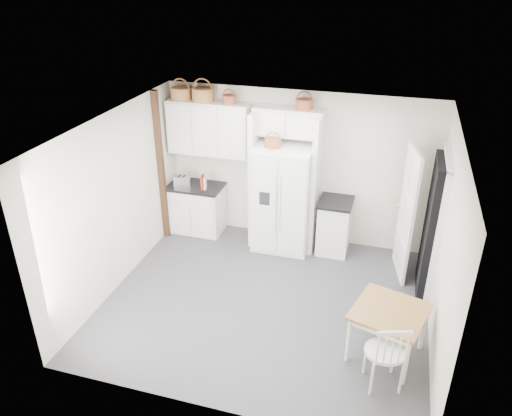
% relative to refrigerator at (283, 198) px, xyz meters
% --- Properties ---
extents(floor, '(4.50, 4.50, 0.00)m').
position_rel_refrigerator_xyz_m(floor, '(0.15, -1.61, -0.90)').
color(floor, '#444447').
rests_on(floor, ground).
extents(ceiling, '(4.50, 4.50, 0.00)m').
position_rel_refrigerator_xyz_m(ceiling, '(0.15, -1.61, 1.70)').
color(ceiling, white).
rests_on(ceiling, wall_back).
extents(wall_back, '(4.50, 0.00, 4.50)m').
position_rel_refrigerator_xyz_m(wall_back, '(0.15, 0.39, 0.40)').
color(wall_back, beige).
rests_on(wall_back, floor).
extents(wall_left, '(0.00, 4.00, 4.00)m').
position_rel_refrigerator_xyz_m(wall_left, '(-2.10, -1.61, 0.40)').
color(wall_left, beige).
rests_on(wall_left, floor).
extents(wall_right, '(0.00, 4.00, 4.00)m').
position_rel_refrigerator_xyz_m(wall_right, '(2.40, -1.61, 0.40)').
color(wall_right, beige).
rests_on(wall_right, floor).
extents(refrigerator, '(0.93, 0.75, 1.80)m').
position_rel_refrigerator_xyz_m(refrigerator, '(0.00, 0.00, 0.00)').
color(refrigerator, white).
rests_on(refrigerator, floor).
extents(base_cab_left, '(0.91, 0.58, 0.84)m').
position_rel_refrigerator_xyz_m(base_cab_left, '(-1.60, 0.09, -0.48)').
color(base_cab_left, silver).
rests_on(base_cab_left, floor).
extents(base_cab_right, '(0.50, 0.60, 0.88)m').
position_rel_refrigerator_xyz_m(base_cab_right, '(0.86, 0.09, -0.46)').
color(base_cab_right, silver).
rests_on(base_cab_right, floor).
extents(dining_table, '(1.01, 1.01, 0.68)m').
position_rel_refrigerator_xyz_m(dining_table, '(1.85, -2.20, -0.56)').
color(dining_table, brown).
rests_on(dining_table, floor).
extents(windsor_chair, '(0.59, 0.56, 0.98)m').
position_rel_refrigerator_xyz_m(windsor_chair, '(1.85, -2.71, -0.41)').
color(windsor_chair, silver).
rests_on(windsor_chair, floor).
extents(counter_left, '(0.95, 0.61, 0.04)m').
position_rel_refrigerator_xyz_m(counter_left, '(-1.60, 0.09, -0.04)').
color(counter_left, black).
rests_on(counter_left, base_cab_left).
extents(counter_right, '(0.54, 0.64, 0.04)m').
position_rel_refrigerator_xyz_m(counter_right, '(0.86, 0.09, 0.00)').
color(counter_right, black).
rests_on(counter_right, base_cab_right).
extents(toaster, '(0.32, 0.24, 0.19)m').
position_rel_refrigerator_xyz_m(toaster, '(-1.80, -0.01, 0.08)').
color(toaster, silver).
rests_on(toaster, counter_left).
extents(cookbook_red, '(0.06, 0.17, 0.24)m').
position_rel_refrigerator_xyz_m(cookbook_red, '(-1.43, 0.01, 0.10)').
color(cookbook_red, '#AD1D17').
rests_on(cookbook_red, counter_left).
extents(cookbook_cream, '(0.06, 0.15, 0.22)m').
position_rel_refrigerator_xyz_m(cookbook_cream, '(-1.38, 0.01, 0.09)').
color(cookbook_cream, beige).
rests_on(cookbook_cream, counter_left).
extents(basket_upper_a, '(0.34, 0.34, 0.19)m').
position_rel_refrigerator_xyz_m(basket_upper_a, '(-1.82, 0.22, 1.55)').
color(basket_upper_a, brown).
rests_on(basket_upper_a, upper_cabinet).
extents(basket_upper_b, '(0.36, 0.36, 0.21)m').
position_rel_refrigerator_xyz_m(basket_upper_b, '(-1.43, 0.22, 1.56)').
color(basket_upper_b, brown).
rests_on(basket_upper_b, upper_cabinet).
extents(basket_upper_c, '(0.22, 0.22, 0.13)m').
position_rel_refrigerator_xyz_m(basket_upper_c, '(-0.98, 0.22, 1.51)').
color(basket_upper_c, brown).
rests_on(basket_upper_c, upper_cabinet).
extents(basket_bridge_b, '(0.27, 0.27, 0.15)m').
position_rel_refrigerator_xyz_m(basket_bridge_b, '(0.23, 0.22, 1.53)').
color(basket_bridge_b, brown).
rests_on(basket_bridge_b, bridge_cabinet).
extents(basket_fridge_a, '(0.26, 0.26, 0.14)m').
position_rel_refrigerator_xyz_m(basket_fridge_a, '(-0.17, -0.10, 0.97)').
color(basket_fridge_a, brown).
rests_on(basket_fridge_a, refrigerator).
extents(upper_cabinet, '(1.40, 0.34, 0.90)m').
position_rel_refrigerator_xyz_m(upper_cabinet, '(-1.35, 0.22, 1.00)').
color(upper_cabinet, silver).
rests_on(upper_cabinet, wall_back).
extents(bridge_cabinet, '(1.12, 0.34, 0.45)m').
position_rel_refrigerator_xyz_m(bridge_cabinet, '(-0.00, 0.22, 1.23)').
color(bridge_cabinet, silver).
rests_on(bridge_cabinet, wall_back).
extents(fridge_panel_left, '(0.08, 0.60, 2.30)m').
position_rel_refrigerator_xyz_m(fridge_panel_left, '(-0.51, 0.09, 0.25)').
color(fridge_panel_left, silver).
rests_on(fridge_panel_left, floor).
extents(fridge_panel_right, '(0.08, 0.60, 2.30)m').
position_rel_refrigerator_xyz_m(fridge_panel_right, '(0.51, 0.09, 0.25)').
color(fridge_panel_right, silver).
rests_on(fridge_panel_right, floor).
extents(trim_post, '(0.09, 0.09, 2.60)m').
position_rel_refrigerator_xyz_m(trim_post, '(-2.05, -0.26, 0.40)').
color(trim_post, '#442514').
rests_on(trim_post, floor).
extents(doorway_void, '(0.18, 0.85, 2.05)m').
position_rel_refrigerator_xyz_m(doorway_void, '(2.31, -0.61, 0.13)').
color(doorway_void, black).
rests_on(doorway_void, floor).
extents(door_slab, '(0.21, 0.79, 2.05)m').
position_rel_refrigerator_xyz_m(door_slab, '(1.95, -0.27, 0.13)').
color(door_slab, white).
rests_on(door_slab, floor).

